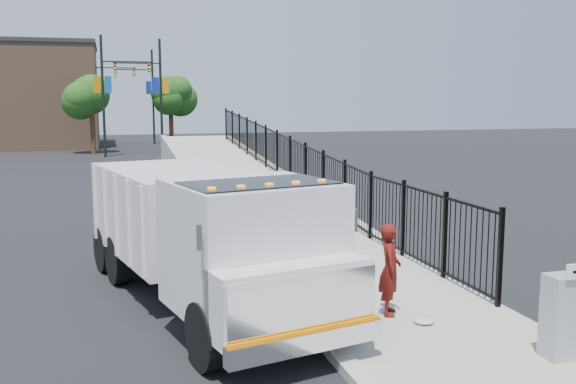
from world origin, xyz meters
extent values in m
plane|color=black|center=(0.00, 0.00, 0.00)|extent=(120.00, 120.00, 0.00)
cube|color=#9E998E|center=(1.93, -2.00, 0.06)|extent=(3.55, 12.00, 0.12)
cube|color=#ADAAA3|center=(0.00, -2.00, 0.08)|extent=(0.30, 12.00, 0.16)
cube|color=#9E998E|center=(2.12, 16.00, 0.00)|extent=(3.95, 24.06, 3.19)
cube|color=black|center=(3.55, 12.00, 0.90)|extent=(0.10, 28.00, 1.80)
cube|color=black|center=(-1.61, 0.18, 0.56)|extent=(2.60, 6.98, 0.22)
cube|color=silver|center=(-1.07, -2.10, 1.58)|extent=(2.85, 2.74, 2.04)
cube|color=silver|center=(-0.77, -3.34, 1.07)|extent=(2.50, 1.25, 1.02)
cube|color=silver|center=(-0.69, -3.71, 1.07)|extent=(2.30, 0.62, 0.87)
cube|color=silver|center=(-0.67, -3.79, 0.56)|extent=(2.42, 0.75, 0.29)
cube|color=orange|center=(-0.67, -3.79, 0.71)|extent=(2.39, 0.62, 0.06)
cube|color=black|center=(-1.01, -2.35, 2.19)|extent=(2.49, 1.81, 0.87)
cube|color=silver|center=(-1.92, 1.47, 1.58)|extent=(3.37, 4.73, 1.73)
cube|color=silver|center=(-2.07, -3.39, 2.04)|extent=(0.07, 0.07, 0.36)
cube|color=silver|center=(0.41, -2.80, 2.04)|extent=(0.07, 0.07, 0.36)
cube|color=orange|center=(-1.82, -2.91, 2.62)|extent=(0.12, 0.10, 0.06)
cube|color=orange|center=(-1.37, -2.81, 2.62)|extent=(0.12, 0.10, 0.06)
cube|color=orange|center=(-0.93, -2.70, 2.62)|extent=(0.12, 0.10, 0.06)
cube|color=orange|center=(-0.48, -2.59, 2.62)|extent=(0.12, 0.10, 0.06)
cube|color=orange|center=(-0.03, -2.49, 2.62)|extent=(0.12, 0.10, 0.06)
cylinder|color=black|center=(-1.95, -3.05, 0.51)|extent=(0.55, 1.07, 1.02)
cylinder|color=black|center=(0.14, -2.55, 0.51)|extent=(0.55, 1.07, 1.02)
cylinder|color=black|center=(-3.10, 1.81, 0.51)|extent=(0.55, 1.07, 1.02)
cylinder|color=black|center=(-1.02, 2.31, 0.51)|extent=(0.55, 1.07, 1.02)
cylinder|color=black|center=(-3.36, 2.91, 0.51)|extent=(0.55, 1.07, 1.02)
cylinder|color=black|center=(-1.28, 3.40, 0.51)|extent=(0.55, 1.07, 1.02)
imported|color=#55100B|center=(1.46, -1.84, 0.93)|extent=(0.58, 0.69, 1.62)
cube|color=gray|center=(3.10, -4.28, 0.75)|extent=(0.55, 0.40, 1.25)
ellipsoid|color=silver|center=(1.83, -2.43, 0.16)|extent=(0.35, 0.35, 0.09)
cylinder|color=black|center=(-3.46, 32.63, 4.00)|extent=(0.18, 0.18, 8.00)
cube|color=black|center=(-1.86, 32.63, 6.30)|extent=(3.20, 0.08, 0.08)
cube|color=black|center=(-0.42, 32.63, 5.95)|extent=(0.18, 0.22, 0.60)
cube|color=#0F558E|center=(-3.11, 32.63, 4.80)|extent=(0.45, 0.04, 1.10)
cube|color=#C87106|center=(-3.81, 32.63, 4.80)|extent=(0.45, 0.04, 1.10)
cylinder|color=black|center=(0.44, 34.36, 4.00)|extent=(0.18, 0.18, 8.00)
cube|color=black|center=(-1.16, 34.36, 6.30)|extent=(3.20, 0.08, 0.08)
cube|color=black|center=(-2.60, 34.36, 5.95)|extent=(0.18, 0.22, 0.60)
cube|color=orange|center=(0.79, 34.36, 4.80)|extent=(0.45, 0.04, 1.10)
cube|color=navy|center=(0.09, 34.36, 4.80)|extent=(0.45, 0.04, 1.10)
cylinder|color=black|center=(-4.08, 41.74, 4.00)|extent=(0.18, 0.18, 8.00)
cube|color=black|center=(-2.48, 41.74, 6.30)|extent=(3.20, 0.08, 0.08)
cube|color=black|center=(-1.04, 41.74, 5.95)|extent=(0.18, 0.22, 0.60)
cube|color=navy|center=(-3.73, 41.74, 4.80)|extent=(0.45, 0.04, 1.10)
cube|color=#C97F10|center=(-4.43, 41.74, 4.80)|extent=(0.45, 0.04, 1.10)
cylinder|color=black|center=(0.59, 44.72, 4.00)|extent=(0.18, 0.18, 8.00)
cube|color=black|center=(-1.01, 44.72, 6.30)|extent=(3.20, 0.08, 0.08)
cube|color=black|center=(-2.45, 44.72, 5.95)|extent=(0.18, 0.22, 0.60)
cube|color=yellow|center=(0.94, 44.72, 4.80)|extent=(0.45, 0.04, 1.10)
cube|color=#0F2A9F|center=(0.24, 44.72, 4.80)|extent=(0.45, 0.04, 1.10)
cylinder|color=#382314|center=(-4.27, 35.52, 1.60)|extent=(0.36, 0.36, 3.20)
sphere|color=#194714|center=(-4.27, 35.52, 4.00)|extent=(2.80, 2.80, 2.80)
cylinder|color=#382314|center=(1.53, 38.89, 1.60)|extent=(0.36, 0.36, 3.20)
sphere|color=#194714|center=(1.53, 38.89, 4.00)|extent=(2.50, 2.50, 2.50)
cylinder|color=#382314|center=(-5.47, 46.85, 1.60)|extent=(0.36, 0.36, 3.20)
sphere|color=#194714|center=(-5.47, 46.85, 4.00)|extent=(2.81, 2.81, 2.81)
cube|color=#8C664C|center=(-9.00, 44.00, 4.00)|extent=(10.00, 10.00, 8.00)
camera|label=1|loc=(-3.19, -11.86, 3.90)|focal=40.00mm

